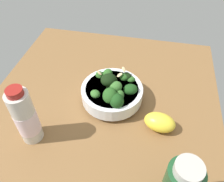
% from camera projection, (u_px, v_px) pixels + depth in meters
% --- Properties ---
extents(ground_plane, '(0.68, 0.68, 0.04)m').
position_uv_depth(ground_plane, '(105.00, 100.00, 0.71)').
color(ground_plane, brown).
extents(bowl_of_broccoli, '(0.18, 0.18, 0.10)m').
position_uv_depth(bowl_of_broccoli, '(113.00, 92.00, 0.65)').
color(bowl_of_broccoli, white).
rests_on(bowl_of_broccoli, ground_plane).
extents(lemon_wedge, '(0.09, 0.07, 0.05)m').
position_uv_depth(lemon_wedge, '(160.00, 122.00, 0.60)').
color(lemon_wedge, yellow).
rests_on(lemon_wedge, ground_plane).
extents(bottle_tall, '(0.05, 0.05, 0.17)m').
position_uv_depth(bottle_tall, '(26.00, 118.00, 0.54)').
color(bottle_tall, beige).
rests_on(bottle_tall, ground_plane).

